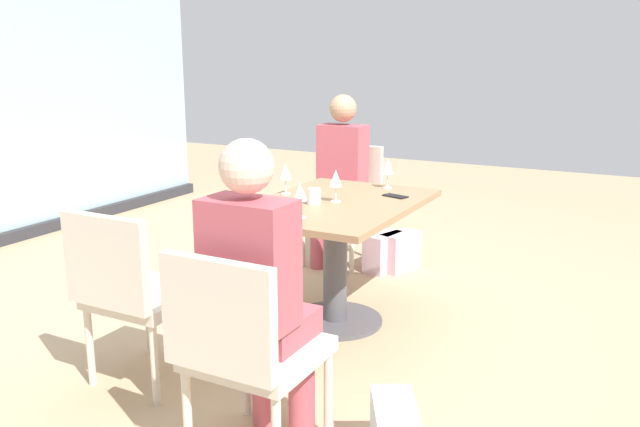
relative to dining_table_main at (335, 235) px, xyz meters
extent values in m
plane|color=tan|center=(0.00, 0.00, -0.54)|extent=(12.00, 12.00, 0.00)
cube|color=#997551|center=(0.00, 0.00, 0.17)|extent=(1.22, 0.85, 0.04)
cylinder|color=#4C4C51|center=(0.00, 0.00, -0.19)|extent=(0.14, 0.14, 0.69)
cylinder|color=#4C4C51|center=(0.00, 0.00, -0.53)|extent=(0.56, 0.56, 0.02)
cube|color=beige|center=(1.03, 0.48, -0.12)|extent=(0.46, 0.46, 0.06)
cube|color=beige|center=(1.28, 0.48, 0.12)|extent=(0.05, 0.46, 0.42)
cylinder|color=beige|center=(0.83, 0.68, -0.34)|extent=(0.04, 0.04, 0.39)
cylinder|color=beige|center=(0.83, 0.28, -0.34)|extent=(0.04, 0.04, 0.39)
cylinder|color=beige|center=(1.23, 0.68, -0.34)|extent=(0.04, 0.04, 0.39)
cylinder|color=beige|center=(1.23, 0.28, -0.34)|extent=(0.04, 0.04, 0.39)
cube|color=beige|center=(-1.30, -0.32, -0.12)|extent=(0.46, 0.46, 0.06)
cube|color=beige|center=(-1.55, -0.32, 0.12)|extent=(0.05, 0.46, 0.42)
cylinder|color=beige|center=(-1.10, -0.52, -0.34)|extent=(0.04, 0.04, 0.39)
cylinder|color=beige|center=(-1.10, -0.12, -0.34)|extent=(0.04, 0.04, 0.39)
cylinder|color=beige|center=(-1.50, -0.12, -0.34)|extent=(0.04, 0.04, 0.39)
cube|color=beige|center=(-1.03, 0.48, -0.12)|extent=(0.46, 0.46, 0.06)
cube|color=beige|center=(-1.28, 0.48, 0.12)|extent=(0.05, 0.46, 0.42)
cylinder|color=beige|center=(-0.83, 0.28, -0.34)|extent=(0.04, 0.04, 0.39)
cylinder|color=beige|center=(-0.83, 0.68, -0.34)|extent=(0.04, 0.04, 0.39)
cylinder|color=beige|center=(-1.23, 0.28, -0.34)|extent=(0.04, 0.04, 0.39)
cylinder|color=beige|center=(-1.23, 0.68, -0.34)|extent=(0.04, 0.04, 0.39)
cylinder|color=#B24C56|center=(0.85, 0.57, -0.31)|extent=(0.11, 0.11, 0.45)
cube|color=#B24C56|center=(0.95, 0.57, -0.03)|extent=(0.32, 0.13, 0.11)
cylinder|color=#B24C56|center=(0.85, 0.39, -0.31)|extent=(0.11, 0.11, 0.45)
cube|color=#B24C56|center=(0.95, 0.39, -0.03)|extent=(0.32, 0.13, 0.11)
cube|color=#B24C56|center=(1.08, 0.48, 0.26)|extent=(0.20, 0.34, 0.48)
sphere|color=tan|center=(1.08, 0.48, 0.62)|extent=(0.20, 0.20, 0.20)
cylinder|color=#B24C56|center=(-1.12, -0.41, -0.31)|extent=(0.11, 0.11, 0.45)
cube|color=#B24C56|center=(-1.22, -0.41, -0.03)|extent=(0.32, 0.13, 0.11)
cylinder|color=#B24C56|center=(-1.12, -0.23, -0.31)|extent=(0.11, 0.11, 0.45)
cube|color=#B24C56|center=(-1.22, -0.23, -0.03)|extent=(0.32, 0.13, 0.11)
cube|color=#B24C56|center=(-1.35, -0.32, 0.26)|extent=(0.20, 0.34, 0.48)
sphere|color=beige|center=(-1.35, -0.32, 0.62)|extent=(0.20, 0.20, 0.20)
cylinder|color=silver|center=(0.50, -0.11, 0.20)|extent=(0.06, 0.06, 0.00)
cylinder|color=silver|center=(0.50, -0.11, 0.24)|extent=(0.01, 0.01, 0.08)
cone|color=silver|center=(0.50, -0.11, 0.33)|extent=(0.07, 0.07, 0.09)
cylinder|color=silver|center=(0.05, 0.36, 0.20)|extent=(0.06, 0.06, 0.00)
cylinder|color=silver|center=(0.05, 0.36, 0.24)|extent=(0.01, 0.01, 0.08)
cone|color=silver|center=(0.05, 0.36, 0.33)|extent=(0.07, 0.07, 0.09)
cylinder|color=silver|center=(-0.42, -0.01, 0.20)|extent=(0.06, 0.06, 0.00)
cylinder|color=silver|center=(-0.42, -0.01, 0.24)|extent=(0.01, 0.01, 0.08)
cone|color=silver|center=(-0.42, -0.01, 0.33)|extent=(0.07, 0.07, 0.09)
cylinder|color=silver|center=(0.00, 0.00, 0.20)|extent=(0.06, 0.06, 0.00)
cylinder|color=silver|center=(0.00, 0.00, 0.24)|extent=(0.01, 0.01, 0.08)
cone|color=silver|center=(0.00, 0.00, 0.33)|extent=(0.07, 0.07, 0.09)
cylinder|color=white|center=(-0.12, 0.08, 0.24)|extent=(0.08, 0.08, 0.09)
cube|color=black|center=(0.28, -0.25, 0.20)|extent=(0.11, 0.16, 0.01)
cube|color=beige|center=(1.02, 0.13, -0.40)|extent=(0.32, 0.21, 0.28)
cube|color=beige|center=(1.09, 0.02, -0.40)|extent=(0.33, 0.24, 0.28)
camera|label=1|loc=(-3.28, -1.64, 1.01)|focal=37.21mm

